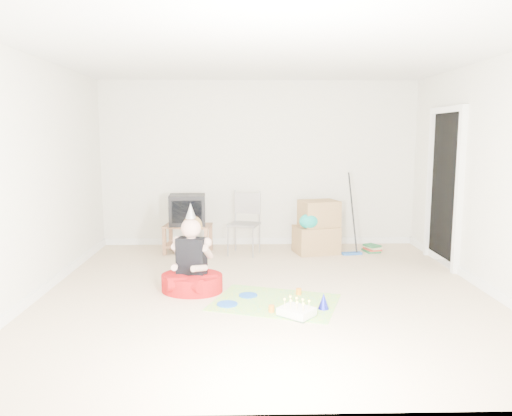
{
  "coord_description": "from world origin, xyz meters",
  "views": [
    {
      "loc": [
        -0.25,
        -5.44,
        1.76
      ],
      "look_at": [
        -0.1,
        0.4,
        0.9
      ],
      "focal_mm": 35.0,
      "sensor_mm": 36.0,
      "label": 1
    }
  ],
  "objects_px": {
    "tv_stand": "(188,236)",
    "folding_chair": "(244,224)",
    "cardboard_boxes": "(317,228)",
    "crt_tv": "(187,210)",
    "seated_woman": "(192,272)",
    "birthday_cake": "(297,312)"
  },
  "relations": [
    {
      "from": "tv_stand",
      "to": "folding_chair",
      "type": "distance_m",
      "value": 0.87
    },
    {
      "from": "tv_stand",
      "to": "cardboard_boxes",
      "type": "bearing_deg",
      "value": -1.58
    },
    {
      "from": "crt_tv",
      "to": "seated_woman",
      "type": "distance_m",
      "value": 1.94
    },
    {
      "from": "tv_stand",
      "to": "seated_woman",
      "type": "relative_size",
      "value": 0.72
    },
    {
      "from": "folding_chair",
      "to": "cardboard_boxes",
      "type": "height_order",
      "value": "folding_chair"
    },
    {
      "from": "cardboard_boxes",
      "to": "birthday_cake",
      "type": "bearing_deg",
      "value": -102.33
    },
    {
      "from": "tv_stand",
      "to": "birthday_cake",
      "type": "bearing_deg",
      "value": -63.42
    },
    {
      "from": "tv_stand",
      "to": "crt_tv",
      "type": "bearing_deg",
      "value": 135.0
    },
    {
      "from": "tv_stand",
      "to": "birthday_cake",
      "type": "distance_m",
      "value": 3.03
    },
    {
      "from": "tv_stand",
      "to": "crt_tv",
      "type": "height_order",
      "value": "crt_tv"
    },
    {
      "from": "seated_woman",
      "to": "birthday_cake",
      "type": "xyz_separation_m",
      "value": [
        1.1,
        -0.83,
        -0.18
      ]
    },
    {
      "from": "seated_woman",
      "to": "tv_stand",
      "type": "bearing_deg",
      "value": 97.58
    },
    {
      "from": "folding_chair",
      "to": "seated_woman",
      "type": "xyz_separation_m",
      "value": [
        -0.59,
        -1.74,
        -0.23
      ]
    },
    {
      "from": "crt_tv",
      "to": "seated_woman",
      "type": "xyz_separation_m",
      "value": [
        0.25,
        -1.87,
        -0.43
      ]
    },
    {
      "from": "cardboard_boxes",
      "to": "birthday_cake",
      "type": "distance_m",
      "value": 2.73
    },
    {
      "from": "tv_stand",
      "to": "folding_chair",
      "type": "xyz_separation_m",
      "value": [
        0.84,
        -0.13,
        0.2
      ]
    },
    {
      "from": "cardboard_boxes",
      "to": "folding_chair",
      "type": "bearing_deg",
      "value": -176.09
    },
    {
      "from": "folding_chair",
      "to": "crt_tv",
      "type": "bearing_deg",
      "value": 171.35
    },
    {
      "from": "crt_tv",
      "to": "seated_woman",
      "type": "relative_size",
      "value": 0.52
    },
    {
      "from": "crt_tv",
      "to": "cardboard_boxes",
      "type": "relative_size",
      "value": 0.67
    },
    {
      "from": "folding_chair",
      "to": "tv_stand",
      "type": "bearing_deg",
      "value": 171.35
    },
    {
      "from": "crt_tv",
      "to": "folding_chair",
      "type": "xyz_separation_m",
      "value": [
        0.84,
        -0.13,
        -0.2
      ]
    }
  ]
}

